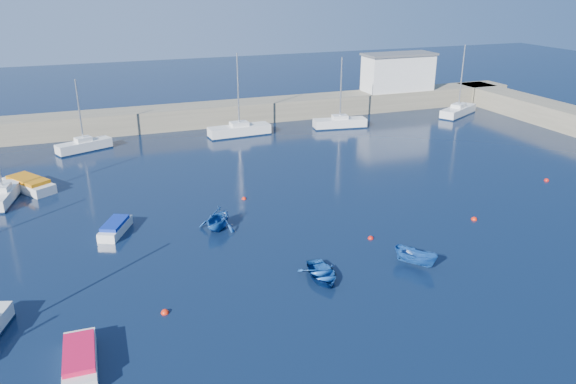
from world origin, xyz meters
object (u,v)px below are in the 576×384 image
object	(u,v)px
sailboat_3	(4,195)
motorboat_2	(29,184)
sailboat_6	(239,130)
dinghy_center	(322,274)
motorboat_1	(115,228)
dinghy_left	(218,218)
sailboat_8	(458,111)
dinghy_right	(415,258)
harbor_office	(398,73)
motorboat_0	(80,359)
sailboat_7	(340,123)
sailboat_5	(84,146)

from	to	relation	value
sailboat_3	motorboat_2	bearing A→B (deg)	64.39
sailboat_6	dinghy_center	size ratio (longest dim) A/B	2.79
motorboat_1	dinghy_center	world-z (taller)	motorboat_1
dinghy_left	sailboat_8	bearing A→B (deg)	71.32
sailboat_6	sailboat_8	distance (m)	31.40
sailboat_8	dinghy_right	size ratio (longest dim) A/B	3.13
sailboat_6	sailboat_3	bearing A→B (deg)	115.02
sailboat_3	sailboat_6	xyz separation A→B (m)	(24.74, 13.72, 0.08)
harbor_office	sailboat_8	world-z (taller)	sailboat_8
sailboat_3	motorboat_0	world-z (taller)	sailboat_3
dinghy_center	sailboat_7	bearing A→B (deg)	67.19
motorboat_2	dinghy_left	size ratio (longest dim) A/B	1.70
dinghy_right	dinghy_left	bearing A→B (deg)	105.42
sailboat_8	dinghy_right	world-z (taller)	sailboat_8
sailboat_6	sailboat_8	bearing A→B (deg)	-94.62
dinghy_right	motorboat_2	bearing A→B (deg)	104.03
harbor_office	sailboat_5	world-z (taller)	sailboat_5
harbor_office	dinghy_right	bearing A→B (deg)	-119.17
sailboat_3	motorboat_0	size ratio (longest dim) A/B	1.69
sailboat_6	sailboat_7	distance (m)	13.07
sailboat_6	dinghy_left	size ratio (longest dim) A/B	2.91
motorboat_0	motorboat_1	world-z (taller)	motorboat_0
sailboat_7	motorboat_2	world-z (taller)	sailboat_7
motorboat_0	motorboat_1	bearing A→B (deg)	80.89
sailboat_3	dinghy_left	size ratio (longest dim) A/B	2.24
motorboat_0	dinghy_left	xyz separation A→B (m)	(10.27, 13.51, 0.42)
sailboat_7	motorboat_1	xyz separation A→B (m)	(-29.39, -22.71, -0.21)
sailboat_6	sailboat_7	world-z (taller)	sailboat_6
sailboat_8	motorboat_1	xyz separation A→B (m)	(-47.74, -23.16, -0.21)
motorboat_2	dinghy_center	bearing A→B (deg)	-86.46
harbor_office	sailboat_6	size ratio (longest dim) A/B	1.02
motorboat_1	dinghy_left	distance (m)	7.69
sailboat_3	sailboat_8	world-z (taller)	sailboat_8
sailboat_7	sailboat_6	bearing A→B (deg)	94.51
motorboat_2	dinghy_center	distance (m)	30.19
sailboat_5	dinghy_center	bearing A→B (deg)	177.79
dinghy_left	sailboat_5	bearing A→B (deg)	148.73
motorboat_1	harbor_office	bearing A→B (deg)	61.42
sailboat_5	motorboat_1	xyz separation A→B (m)	(1.50, -23.21, -0.20)
harbor_office	motorboat_0	size ratio (longest dim) A/B	2.23
sailboat_5	sailboat_6	bearing A→B (deg)	-112.00
sailboat_5	sailboat_7	xyz separation A→B (m)	(30.89, -0.50, 0.02)
harbor_office	dinghy_left	world-z (taller)	harbor_office
harbor_office	motorboat_1	size ratio (longest dim) A/B	2.50
harbor_office	dinghy_center	size ratio (longest dim) A/B	2.83
dinghy_left	dinghy_right	size ratio (longest dim) A/B	1.10
sailboat_5	dinghy_right	world-z (taller)	sailboat_5
sailboat_7	motorboat_0	size ratio (longest dim) A/B	1.98
sailboat_3	motorboat_1	distance (m)	12.90
harbor_office	motorboat_1	distance (m)	52.16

